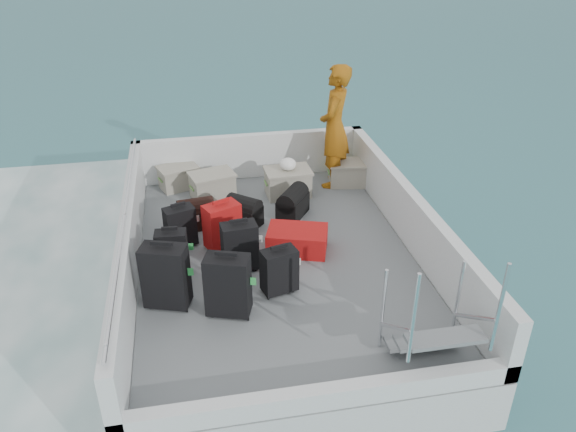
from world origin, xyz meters
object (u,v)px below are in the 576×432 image
object	(u,v)px
crate_2	(288,183)
suitcase_1	(172,252)
suitcase_0	(166,277)
passenger	(335,127)
suitcase_2	(180,227)
suitcase_6	(279,271)
crate_0	(179,178)
suitcase_3	(228,286)
suitcase_5	(222,226)
crate_3	(348,174)
crate_1	(213,186)
suitcase_4	(240,247)
suitcase_8	(297,240)

from	to	relation	value
crate_2	suitcase_1	bearing A→B (deg)	-134.09
suitcase_0	passenger	size ratio (longest dim) A/B	0.39
suitcase_0	crate_2	distance (m)	2.98
suitcase_2	suitcase_6	distance (m)	1.59
crate_0	suitcase_1	bearing A→B (deg)	-92.55
crate_2	suitcase_2	bearing A→B (deg)	-143.70
passenger	suitcase_0	bearing A→B (deg)	-15.49
suitcase_3	suitcase_5	bearing A→B (deg)	105.83
suitcase_0	crate_3	size ratio (longest dim) A/B	1.28
suitcase_2	suitcase_5	xyz separation A→B (m)	(0.52, -0.13, 0.03)
suitcase_0	suitcase_3	world-z (taller)	suitcase_0
suitcase_0	crate_1	bearing A→B (deg)	93.42
suitcase_1	suitcase_3	distance (m)	1.06
suitcase_4	suitcase_6	world-z (taller)	suitcase_4
suitcase_3	crate_0	size ratio (longest dim) A/B	1.30
passenger	suitcase_8	bearing A→B (deg)	0.90
suitcase_4	suitcase_6	bearing A→B (deg)	-60.30
passenger	suitcase_4	bearing A→B (deg)	-10.48
suitcase_6	suitcase_8	xyz separation A→B (m)	(0.37, 0.82, -0.12)
suitcase_0	suitcase_5	xyz separation A→B (m)	(0.69, 1.08, -0.06)
crate_1	crate_2	distance (m)	1.12
suitcase_0	crate_2	bearing A→B (deg)	71.58
crate_2	suitcase_8	bearing A→B (deg)	-96.44
suitcase_1	suitcase_6	bearing A→B (deg)	-23.48
suitcase_4	crate_2	bearing A→B (deg)	57.38
suitcase_8	crate_1	world-z (taller)	crate_1
suitcase_5	crate_0	size ratio (longest dim) A/B	1.12
suitcase_0	crate_1	size ratio (longest dim) A/B	1.22
suitcase_4	suitcase_6	distance (m)	0.65
suitcase_5	crate_0	distance (m)	1.94
suitcase_4	crate_1	size ratio (longest dim) A/B	1.02
suitcase_2	crate_0	xyz separation A→B (m)	(-0.00, 1.73, -0.11)
crate_0	crate_2	world-z (taller)	crate_2
suitcase_1	suitcase_5	world-z (taller)	suitcase_5
suitcase_5	suitcase_8	world-z (taller)	suitcase_5
crate_1	passenger	size ratio (longest dim) A/B	0.32
suitcase_5	crate_1	xyz separation A→B (m)	(-0.03, 1.43, -0.12)
suitcase_0	suitcase_3	distance (m)	0.68
crate_0	crate_1	size ratio (longest dim) A/B	0.90
crate_1	crate_2	world-z (taller)	crate_2
suitcase_2	crate_2	size ratio (longest dim) A/B	0.85
crate_0	crate_2	bearing A→B (deg)	-19.28
suitcase_8	passenger	distance (m)	2.18
crate_1	crate_2	xyz separation A→B (m)	(1.11, -0.12, 0.01)
crate_1	crate_2	size ratio (longest dim) A/B	0.94
suitcase_0	suitcase_4	bearing A→B (deg)	50.92
suitcase_8	suitcase_0	bearing A→B (deg)	135.68
suitcase_2	crate_0	distance (m)	1.74
suitcase_3	suitcase_8	bearing A→B (deg)	67.06
suitcase_8	crate_3	distance (m)	2.10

